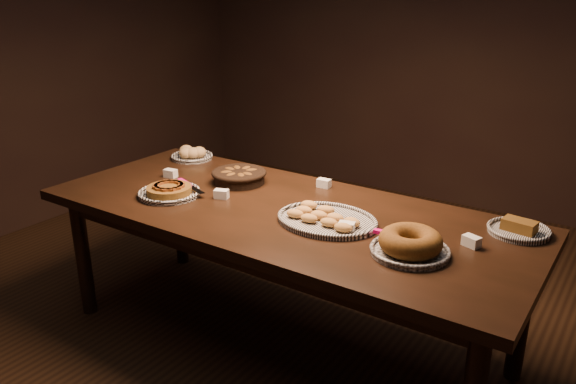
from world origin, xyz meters
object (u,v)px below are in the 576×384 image
Objects in this scene: buffet_table at (281,222)px; madeleine_platter at (325,219)px; bundt_cake_plate at (410,244)px; apple_tart_plate at (169,191)px.

madeleine_platter is at bearing -6.71° from buffet_table.
bundt_cake_plate reaches higher than buffet_table.
madeleine_platter is (0.27, -0.03, 0.09)m from buffet_table.
bundt_cake_plate is (0.71, -0.12, 0.12)m from buffet_table.
madeleine_platter is at bearing 11.37° from apple_tart_plate.
apple_tart_plate is at bearing -151.00° from madeleine_platter.
apple_tart_plate is 0.85m from madeleine_platter.
apple_tart_plate is 0.72× the size of madeleine_platter.
apple_tart_plate reaches higher than madeleine_platter.
bundt_cake_plate is at bearing -9.54° from buffet_table.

